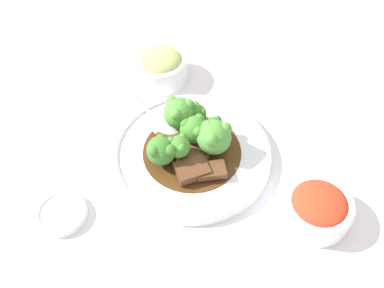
% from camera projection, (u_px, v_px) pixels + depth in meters
% --- Properties ---
extents(ground_plane, '(4.00, 4.00, 0.00)m').
position_uv_depth(ground_plane, '(192.00, 157.00, 0.73)').
color(ground_plane, silver).
extents(main_plate, '(0.25, 0.25, 0.02)m').
position_uv_depth(main_plate, '(192.00, 153.00, 0.72)').
color(main_plate, white).
rests_on(main_plate, ground_plane).
extents(beef_strip_0, '(0.06, 0.06, 0.01)m').
position_uv_depth(beef_strip_0, '(196.00, 153.00, 0.70)').
color(beef_strip_0, brown).
rests_on(beef_strip_0, main_plate).
extents(beef_strip_1, '(0.06, 0.06, 0.01)m').
position_uv_depth(beef_strip_1, '(172.00, 144.00, 0.72)').
color(beef_strip_1, brown).
rests_on(beef_strip_1, main_plate).
extents(beef_strip_2, '(0.04, 0.05, 0.02)m').
position_uv_depth(beef_strip_2, '(192.00, 170.00, 0.68)').
color(beef_strip_2, '#56331E').
rests_on(beef_strip_2, main_plate).
extents(beef_strip_3, '(0.04, 0.05, 0.01)m').
position_uv_depth(beef_strip_3, '(211.00, 171.00, 0.68)').
color(beef_strip_3, '#56331E').
rests_on(beef_strip_3, main_plate).
extents(broccoli_floret_0, '(0.05, 0.05, 0.05)m').
position_uv_depth(broccoli_floret_0, '(194.00, 129.00, 0.71)').
color(broccoli_floret_0, '#8EB756').
rests_on(broccoli_floret_0, main_plate).
extents(broccoli_floret_1, '(0.03, 0.03, 0.04)m').
position_uv_depth(broccoli_floret_1, '(196.00, 114.00, 0.73)').
color(broccoli_floret_1, '#7FA84C').
rests_on(broccoli_floret_1, main_plate).
extents(broccoli_floret_2, '(0.05, 0.05, 0.06)m').
position_uv_depth(broccoli_floret_2, '(214.00, 137.00, 0.69)').
color(broccoli_floret_2, '#8EB756').
rests_on(broccoli_floret_2, main_plate).
extents(broccoli_floret_3, '(0.04, 0.04, 0.04)m').
position_uv_depth(broccoli_floret_3, '(213.00, 128.00, 0.71)').
color(broccoli_floret_3, '#7FA84C').
rests_on(broccoli_floret_3, main_plate).
extents(broccoli_floret_4, '(0.05, 0.05, 0.05)m').
position_uv_depth(broccoli_floret_4, '(162.00, 152.00, 0.68)').
color(broccoli_floret_4, '#8EB756').
rests_on(broccoli_floret_4, main_plate).
extents(broccoli_floret_5, '(0.05, 0.05, 0.06)m').
position_uv_depth(broccoli_floret_5, '(179.00, 113.00, 0.71)').
color(broccoli_floret_5, '#7FA84C').
rests_on(broccoli_floret_5, main_plate).
extents(broccoli_floret_6, '(0.04, 0.04, 0.05)m').
position_uv_depth(broccoli_floret_6, '(179.00, 146.00, 0.68)').
color(broccoli_floret_6, '#7FA84C').
rests_on(broccoli_floret_6, main_plate).
extents(serving_spoon, '(0.20, 0.09, 0.01)m').
position_uv_depth(serving_spoon, '(162.00, 121.00, 0.74)').
color(serving_spoon, '#B7B7BC').
rests_on(serving_spoon, main_plate).
extents(side_bowl_kimchi, '(0.10, 0.10, 0.05)m').
position_uv_depth(side_bowl_kimchi, '(318.00, 208.00, 0.64)').
color(side_bowl_kimchi, white).
rests_on(side_bowl_kimchi, ground_plane).
extents(side_bowl_appetizer, '(0.10, 0.10, 0.06)m').
position_uv_depth(side_bowl_appetizer, '(161.00, 66.00, 0.82)').
color(side_bowl_appetizer, white).
rests_on(side_bowl_appetizer, ground_plane).
extents(sauce_dish, '(0.07, 0.07, 0.01)m').
position_uv_depth(sauce_dish, '(62.00, 213.00, 0.66)').
color(sauce_dish, white).
rests_on(sauce_dish, ground_plane).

